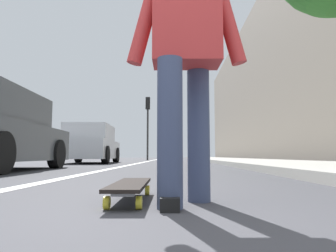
% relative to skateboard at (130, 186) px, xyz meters
% --- Properties ---
extents(ground_plane, '(80.00, 80.00, 0.00)m').
position_rel_skateboard_xyz_m(ground_plane, '(8.71, -0.12, -0.09)').
color(ground_plane, '#38383D').
extents(lane_stripe_white, '(52.00, 0.16, 0.01)m').
position_rel_skateboard_xyz_m(lane_stripe_white, '(18.71, 1.12, -0.09)').
color(lane_stripe_white, silver).
rests_on(lane_stripe_white, ground).
extents(sidewalk_curb, '(52.00, 3.20, 0.13)m').
position_rel_skateboard_xyz_m(sidewalk_curb, '(16.71, -3.32, -0.03)').
color(sidewalk_curb, '#9E9B93').
rests_on(sidewalk_curb, ground).
extents(building_facade, '(40.00, 1.20, 10.61)m').
position_rel_skateboard_xyz_m(building_facade, '(20.71, -6.29, 5.21)').
color(building_facade, gray).
rests_on(building_facade, ground).
extents(skateboard, '(0.84, 0.21, 0.11)m').
position_rel_skateboard_xyz_m(skateboard, '(0.00, 0.00, 0.00)').
color(skateboard, yellow).
rests_on(skateboard, ground).
extents(skater_person, '(0.46, 0.72, 1.64)m').
position_rel_skateboard_xyz_m(skater_person, '(-0.15, -0.35, 0.84)').
color(skater_person, '#384260').
rests_on(skater_person, ground).
extents(parked_car_mid, '(4.25, 1.99, 1.48)m').
position_rel_skateboard_xyz_m(parked_car_mid, '(10.25, 3.05, 0.61)').
color(parked_car_mid, silver).
rests_on(parked_car_mid, ground).
extents(traffic_light, '(0.33, 0.28, 4.12)m').
position_rel_skateboard_xyz_m(traffic_light, '(18.29, 1.52, 2.76)').
color(traffic_light, '#2D2D2D').
rests_on(traffic_light, ground).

